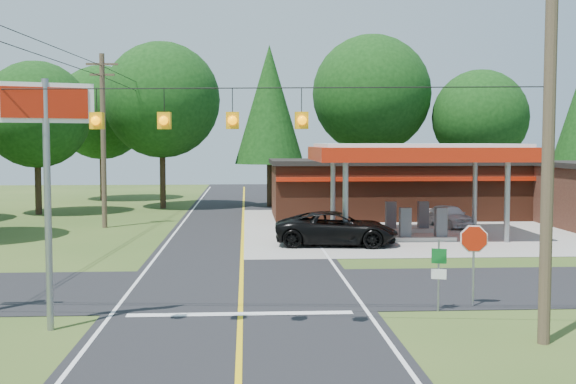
{
  "coord_description": "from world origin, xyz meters",
  "views": [
    {
      "loc": [
        0.17,
        -24.1,
        4.98
      ],
      "look_at": [
        2.0,
        7.0,
        2.8
      ],
      "focal_mm": 45.0,
      "sensor_mm": 36.0,
      "label": 1
    }
  ],
  "objects": [
    {
      "name": "utility_pole_north",
      "position": [
        -6.5,
        35.0,
        4.75
      ],
      "size": [
        0.3,
        0.3,
        9.5
      ],
      "color": "#473828",
      "rests_on": "ground"
    },
    {
      "name": "treeline_backdrop",
      "position": [
        0.82,
        24.01,
        7.49
      ],
      "size": [
        70.27,
        51.59,
        13.3
      ],
      "color": "#332316",
      "rests_on": "ground"
    },
    {
      "name": "overhead_beacons",
      "position": [
        -1.0,
        -6.0,
        6.21
      ],
      "size": [
        17.04,
        2.04,
        1.03
      ],
      "color": "black",
      "rests_on": "ground"
    },
    {
      "name": "convenience_store",
      "position": [
        10.0,
        22.98,
        1.92
      ],
      "size": [
        16.4,
        7.55,
        3.8
      ],
      "color": "#502516",
      "rests_on": "ground"
    },
    {
      "name": "utility_pole_near_right",
      "position": [
        7.5,
        -7.0,
        5.96
      ],
      "size": [
        1.8,
        0.3,
        11.5
      ],
      "color": "#473828",
      "rests_on": "ground"
    },
    {
      "name": "cross_road",
      "position": [
        0.0,
        0.0,
        0.01
      ],
      "size": [
        70.0,
        7.0,
        0.02
      ],
      "primitive_type": "cube",
      "color": "black",
      "rests_on": "ground"
    },
    {
      "name": "big_stop_sign",
      "position": [
        -5.0,
        -5.01,
        4.88
      ],
      "size": [
        2.34,
        0.9,
        6.6
      ],
      "color": "gray",
      "rests_on": "ground"
    },
    {
      "name": "lane_center_yellow",
      "position": [
        0.0,
        0.0,
        0.03
      ],
      "size": [
        0.15,
        110.0,
        0.0
      ],
      "primitive_type": "cube",
      "color": "yellow",
      "rests_on": "main_highway"
    },
    {
      "name": "ground",
      "position": [
        0.0,
        0.0,
        0.0
      ],
      "size": [
        120.0,
        120.0,
        0.0
      ],
      "primitive_type": "plane",
      "color": "#2E491A",
      "rests_on": "ground"
    },
    {
      "name": "gas_canopy",
      "position": [
        9.0,
        13.0,
        4.27
      ],
      "size": [
        10.6,
        7.4,
        4.88
      ],
      "color": "gray",
      "rests_on": "ground"
    },
    {
      "name": "suv_car",
      "position": [
        4.5,
        10.0,
        0.81
      ],
      "size": [
        6.5,
        6.5,
        1.62
      ],
      "primitive_type": "imported",
      "rotation": [
        0.0,
        0.0,
        1.45
      ],
      "color": "black",
      "rests_on": "ground"
    },
    {
      "name": "octagonal_stop_sign",
      "position": [
        7.0,
        -3.01,
        1.87
      ],
      "size": [
        0.86,
        0.22,
        2.51
      ],
      "color": "gray",
      "rests_on": "ground"
    },
    {
      "name": "route_sign_post",
      "position": [
        5.8,
        -3.52,
        1.27
      ],
      "size": [
        0.42,
        0.17,
        2.14
      ],
      "color": "gray",
      "rests_on": "ground"
    },
    {
      "name": "utility_pole_far_left",
      "position": [
        -8.0,
        18.0,
        5.2
      ],
      "size": [
        1.8,
        0.3,
        10.0
      ],
      "color": "#473828",
      "rests_on": "ground"
    },
    {
      "name": "sedan_car",
      "position": [
        12.0,
        17.0,
        0.65
      ],
      "size": [
        4.62,
        4.62,
        1.31
      ],
      "primitive_type": "imported",
      "rotation": [
        0.0,
        0.0,
        0.23
      ],
      "color": "silver",
      "rests_on": "ground"
    },
    {
      "name": "main_highway",
      "position": [
        0.0,
        0.0,
        0.01
      ],
      "size": [
        8.0,
        120.0,
        0.02
      ],
      "primitive_type": "cube",
      "color": "black",
      "rests_on": "ground"
    }
  ]
}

